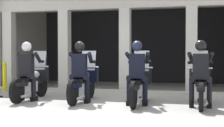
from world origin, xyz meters
TOP-DOWN VIEW (x-y plane):
  - ground_plane at (0.00, 3.00)m, footprint 80.00×80.00m
  - station_building at (-0.10, 4.60)m, footprint 9.64×4.35m
  - kerb_strip at (-0.10, 1.94)m, footprint 9.14×0.24m
  - motorcycle_far_left at (-2.25, 0.07)m, footprint 0.62×2.04m
  - police_officer_far_left at (-2.25, -0.22)m, footprint 0.63×0.61m
  - motorcycle_center_left at (-0.75, 0.06)m, footprint 0.62×2.04m
  - police_officer_center_left at (-0.75, -0.23)m, footprint 0.63×0.61m
  - motorcycle_center_right at (0.75, -0.01)m, footprint 0.62×2.04m
  - police_officer_center_right at (0.75, -0.29)m, footprint 0.63×0.61m
  - motorcycle_far_right at (2.25, 0.02)m, footprint 0.62×2.04m
  - police_officer_far_right at (2.25, -0.26)m, footprint 0.63×0.61m
  - bollard_kerbside at (-4.17, 1.79)m, footprint 0.14×0.14m

SIDE VIEW (x-z plane):
  - ground_plane at x=0.00m, z-range 0.00..0.00m
  - kerb_strip at x=-0.10m, z-range 0.00..0.12m
  - bollard_kerbside at x=-4.17m, z-range 0.00..1.00m
  - motorcycle_far_left at x=-2.25m, z-range -0.17..1.17m
  - motorcycle_center_left at x=-0.75m, z-range -0.17..1.17m
  - motorcycle_center_right at x=0.75m, z-range -0.17..1.17m
  - motorcycle_far_right at x=2.25m, z-range -0.17..1.17m
  - police_officer_far_left at x=-2.25m, z-range 0.15..1.73m
  - police_officer_center_left at x=-0.75m, z-range 0.15..1.73m
  - police_officer_center_right at x=0.75m, z-range 0.15..1.73m
  - police_officer_far_right at x=2.25m, z-range 0.15..1.73m
  - station_building at x=-0.10m, z-range 0.42..3.77m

